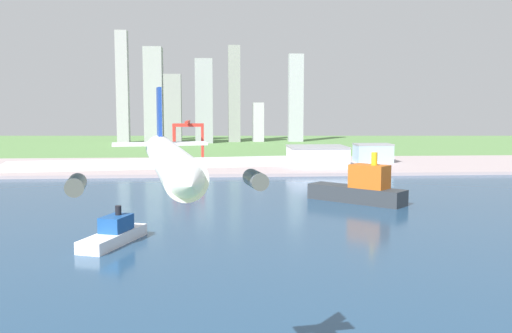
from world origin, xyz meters
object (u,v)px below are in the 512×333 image
at_px(airplane_landing, 169,161).
at_px(port_crane_red, 188,131).
at_px(container_barge, 360,189).
at_px(ferry_boat, 114,234).
at_px(warehouse_annex, 373,153).
at_px(warehouse_main, 317,156).

xyz_separation_m(airplane_landing, port_crane_red, (-18.57, 440.92, -15.62)).
height_order(container_barge, port_crane_red, port_crane_red).
xyz_separation_m(container_barge, port_crane_red, (-100.96, 212.54, 21.66)).
distance_m(container_barge, port_crane_red, 236.29).
bearing_deg(ferry_boat, warehouse_annex, 57.54).
distance_m(airplane_landing, port_crane_red, 441.59).
xyz_separation_m(airplane_landing, container_barge, (82.38, 228.38, -37.28)).
relative_size(port_crane_red, warehouse_annex, 1.43).
bearing_deg(port_crane_red, airplane_landing, -87.59).
xyz_separation_m(ferry_boat, warehouse_main, (121.95, 251.01, 6.81)).
bearing_deg(port_crane_red, container_barge, -64.59).
bearing_deg(warehouse_annex, warehouse_main, -154.32).
relative_size(airplane_landing, warehouse_main, 0.91).
relative_size(container_barge, port_crane_red, 1.06).
xyz_separation_m(port_crane_red, warehouse_annex, (162.18, -18.73, -18.63)).
bearing_deg(port_crane_red, warehouse_annex, -6.59).
bearing_deg(container_barge, warehouse_main, 87.63).
xyz_separation_m(container_barge, warehouse_annex, (61.23, 193.80, 3.03)).
xyz_separation_m(warehouse_main, warehouse_annex, (54.28, 26.10, -0.04)).
distance_m(container_barge, ferry_boat, 142.06).
height_order(airplane_landing, container_barge, airplane_landing).
bearing_deg(ferry_boat, port_crane_red, 87.28).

